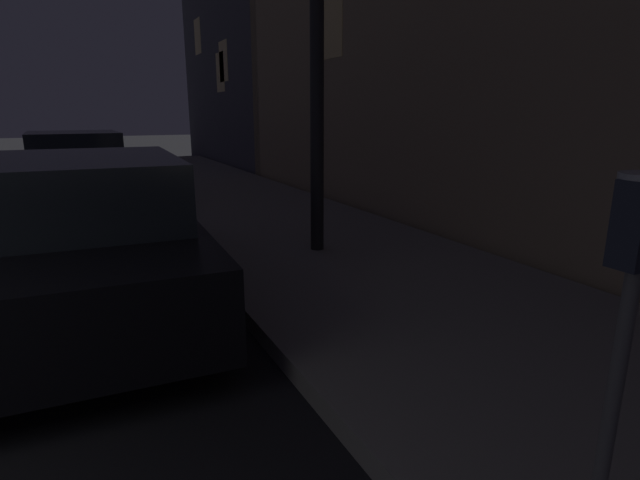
# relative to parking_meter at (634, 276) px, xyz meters

# --- Properties ---
(sidewalk) EXTENTS (3.20, 36.00, 0.15)m
(sidewalk) POSITION_rel_parking_meter_xyz_m (1.08, 0.53, -1.17)
(sidewalk) COLOR slate
(sidewalk) RESTS_ON ground
(parking_meter) EXTENTS (0.19, 0.19, 1.45)m
(parking_meter) POSITION_rel_parking_meter_xyz_m (0.00, 0.00, 0.00)
(parking_meter) COLOR #59595B
(parking_meter) RESTS_ON sidewalk
(car_black) EXTENTS (2.19, 4.40, 1.43)m
(car_black) POSITION_rel_parking_meter_xyz_m (-1.67, 3.88, -0.54)
(car_black) COLOR black
(car_black) RESTS_ON ground
(car_white) EXTENTS (2.10, 4.23, 1.43)m
(car_white) POSITION_rel_parking_meter_xyz_m (-1.67, 9.79, -0.55)
(car_white) COLOR silver
(car_white) RESTS_ON ground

